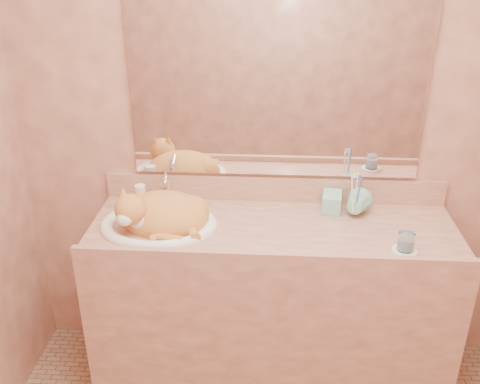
# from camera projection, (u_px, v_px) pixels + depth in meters

# --- Properties ---
(wall_back) EXTENTS (2.40, 0.02, 2.50)m
(wall_back) POSITION_uv_depth(u_px,v_px,m) (276.00, 120.00, 2.40)
(wall_back) COLOR #935442
(wall_back) RESTS_ON ground
(vanity_counter) EXTENTS (1.60, 0.55, 0.85)m
(vanity_counter) POSITION_uv_depth(u_px,v_px,m) (271.00, 306.00, 2.51)
(vanity_counter) COLOR #935641
(vanity_counter) RESTS_ON floor
(mirror) EXTENTS (1.30, 0.02, 0.80)m
(mirror) POSITION_uv_depth(u_px,v_px,m) (277.00, 90.00, 2.33)
(mirror) COLOR white
(mirror) RESTS_ON wall_back
(sink_basin) EXTENTS (0.51, 0.43, 0.16)m
(sink_basin) POSITION_uv_depth(u_px,v_px,m) (158.00, 210.00, 2.30)
(sink_basin) COLOR white
(sink_basin) RESTS_ON vanity_counter
(faucet) EXTENTS (0.06, 0.12, 0.16)m
(faucet) POSITION_uv_depth(u_px,v_px,m) (166.00, 190.00, 2.47)
(faucet) COLOR white
(faucet) RESTS_ON vanity_counter
(cat) EXTENTS (0.42, 0.36, 0.21)m
(cat) POSITION_uv_depth(u_px,v_px,m) (160.00, 213.00, 2.31)
(cat) COLOR #BE6E2C
(cat) RESTS_ON sink_basin
(soap_dispenser) EXTENTS (0.10, 0.10, 0.19)m
(soap_dispenser) POSITION_uv_depth(u_px,v_px,m) (332.00, 198.00, 2.37)
(soap_dispenser) COLOR #7EC9AB
(soap_dispenser) RESTS_ON vanity_counter
(toothbrush_cup) EXTENTS (0.15, 0.15, 0.11)m
(toothbrush_cup) POSITION_uv_depth(u_px,v_px,m) (354.00, 209.00, 2.37)
(toothbrush_cup) COLOR #7EC9AB
(toothbrush_cup) RESTS_ON vanity_counter
(toothbrushes) EXTENTS (0.04, 0.04, 0.23)m
(toothbrushes) POSITION_uv_depth(u_px,v_px,m) (356.00, 193.00, 2.33)
(toothbrushes) COLOR white
(toothbrushes) RESTS_ON toothbrush_cup
(saucer) EXTENTS (0.10, 0.10, 0.01)m
(saucer) POSITION_uv_depth(u_px,v_px,m) (405.00, 251.00, 2.14)
(saucer) COLOR white
(saucer) RESTS_ON vanity_counter
(water_glass) EXTENTS (0.06, 0.06, 0.08)m
(water_glass) POSITION_uv_depth(u_px,v_px,m) (406.00, 242.00, 2.12)
(water_glass) COLOR white
(water_glass) RESTS_ON saucer
(lotion_bottle) EXTENTS (0.05, 0.05, 0.12)m
(lotion_bottle) POSITION_uv_depth(u_px,v_px,m) (141.00, 197.00, 2.46)
(lotion_bottle) COLOR white
(lotion_bottle) RESTS_ON vanity_counter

